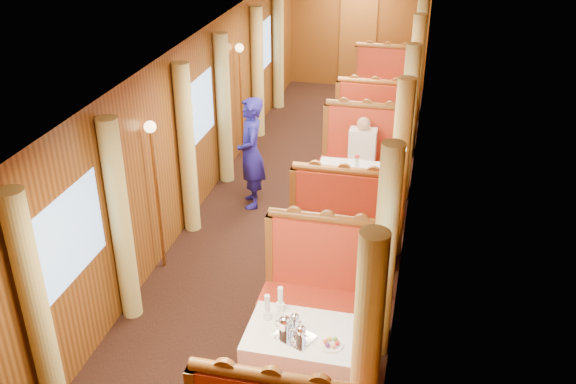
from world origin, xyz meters
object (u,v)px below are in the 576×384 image
(teapot_back, at_px, (295,322))
(teapot_right, at_px, (301,335))
(banquette_near_aft, at_px, (323,295))
(banquette_far_aft, at_px, (384,91))
(tea_tray, at_px, (294,337))
(teapot_left, at_px, (285,328))
(rose_vase_mid, at_px, (357,160))
(banquette_mid_fwd, at_px, (343,227))
(banquette_far_fwd, at_px, (373,127))
(table_mid, at_px, (354,194))
(fruit_plate, at_px, (331,344))
(banquette_mid_aft, at_px, (363,162))
(rose_vase_far, at_px, (380,81))
(passenger, at_px, (362,148))
(table_near, at_px, (303,363))
(table_far, at_px, (379,110))
(steward, at_px, (251,153))

(teapot_back, bearing_deg, teapot_right, -67.06)
(banquette_near_aft, xyz_separation_m, teapot_back, (-0.10, -0.97, 0.39))
(banquette_far_aft, bearing_deg, tea_tray, -90.52)
(teapot_left, height_order, rose_vase_mid, rose_vase_mid)
(banquette_mid_fwd, bearing_deg, tea_tray, -91.62)
(banquette_far_fwd, bearing_deg, table_mid, -90.00)
(banquette_far_fwd, bearing_deg, fruit_plate, -87.44)
(table_mid, height_order, banquette_mid_aft, banquette_mid_aft)
(teapot_right, bearing_deg, banquette_near_aft, 110.97)
(banquette_far_fwd, xyz_separation_m, rose_vase_mid, (0.02, -2.52, 0.50))
(table_mid, distance_m, rose_vase_far, 3.56)
(teapot_right, height_order, rose_vase_far, rose_vase_far)
(teapot_right, bearing_deg, banquette_far_aft, 111.11)
(banquette_near_aft, xyz_separation_m, passenger, (-0.00, 3.30, 0.32))
(banquette_mid_fwd, relative_size, passenger, 1.76)
(table_near, relative_size, passenger, 1.38)
(passenger, bearing_deg, rose_vase_mid, -88.35)
(banquette_mid_fwd, height_order, banquette_far_aft, same)
(table_mid, height_order, table_far, same)
(banquette_near_aft, xyz_separation_m, table_mid, (0.00, 2.49, -0.05))
(banquette_far_fwd, relative_size, rose_vase_far, 3.72)
(banquette_far_aft, distance_m, tea_tray, 8.11)
(table_near, xyz_separation_m, table_far, (0.00, 7.00, 0.00))
(teapot_right, bearing_deg, banquette_far_fwd, 111.10)
(teapot_right, height_order, rose_vase_mid, rose_vase_mid)
(tea_tray, height_order, teapot_right, teapot_right)
(banquette_far_fwd, distance_m, fruit_plate, 6.12)
(table_mid, relative_size, banquette_mid_fwd, 0.78)
(banquette_far_aft, xyz_separation_m, teapot_right, (-0.00, -8.13, 0.39))
(teapot_left, height_order, steward, steward)
(table_mid, xyz_separation_m, banquette_far_fwd, (0.00, 2.49, 0.05))
(rose_vase_mid, bearing_deg, tea_tray, -91.57)
(banquette_near_aft, bearing_deg, banquette_far_aft, 90.00)
(banquette_mid_fwd, height_order, banquette_far_fwd, same)
(teapot_right, relative_size, fruit_plate, 0.71)
(teapot_right, bearing_deg, fruit_plate, 20.59)
(table_far, relative_size, teapot_back, 7.11)
(banquette_mid_fwd, relative_size, teapot_right, 8.78)
(table_mid, relative_size, steward, 0.63)
(table_mid, height_order, rose_vase_mid, rose_vase_mid)
(fruit_plate, xyz_separation_m, steward, (-1.78, 3.70, 0.06))
(banquette_mid_aft, xyz_separation_m, steward, (-1.51, -0.94, 0.40))
(banquette_mid_fwd, bearing_deg, passenger, 90.00)
(fruit_plate, bearing_deg, banquette_mid_fwd, 95.97)
(table_near, height_order, banquette_mid_fwd, banquette_mid_fwd)
(table_mid, bearing_deg, banquette_near_aft, -90.00)
(teapot_left, xyz_separation_m, rose_vase_mid, (0.19, 3.53, 0.10))
(table_far, distance_m, teapot_right, 7.13)
(table_mid, height_order, banquette_far_aft, banquette_far_aft)
(banquette_near_aft, height_order, teapot_back, banquette_near_aft)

